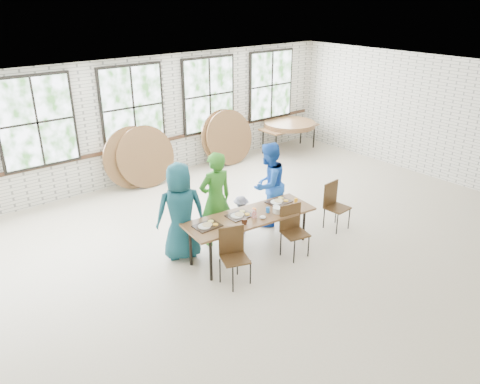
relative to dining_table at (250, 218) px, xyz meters
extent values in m
plane|color=beige|center=(0.07, -0.03, -0.69)|extent=(12.00, 12.00, 0.00)
plane|color=white|center=(0.07, -0.03, 2.31)|extent=(12.00, 12.00, 0.00)
plane|color=silver|center=(0.07, 4.47, 0.81)|extent=(12.00, 0.00, 12.00)
plane|color=silver|center=(6.07, -0.03, 0.81)|extent=(0.00, 9.00, 9.00)
cube|color=#422819|center=(0.07, 4.44, 0.21)|extent=(11.80, 0.05, 0.08)
cube|color=black|center=(-2.13, 4.41, 1.19)|extent=(1.62, 0.05, 1.97)
cube|color=white|center=(-2.13, 4.37, 1.19)|extent=(1.50, 0.01, 1.85)
cube|color=black|center=(0.07, 4.41, 1.19)|extent=(1.62, 0.05, 1.97)
cube|color=white|center=(0.07, 4.37, 1.19)|extent=(1.50, 0.01, 1.85)
cube|color=black|center=(2.27, 4.41, 1.19)|extent=(1.62, 0.05, 1.97)
cube|color=white|center=(2.27, 4.37, 1.19)|extent=(1.50, 0.01, 1.85)
cube|color=black|center=(4.47, 4.41, 1.19)|extent=(1.62, 0.05, 1.97)
cube|color=white|center=(4.47, 4.37, 1.19)|extent=(1.50, 0.01, 1.85)
cube|color=brown|center=(0.00, 0.00, 0.03)|extent=(2.47, 1.05, 0.04)
cylinder|color=black|center=(-1.08, -0.30, -0.34)|extent=(0.05, 0.05, 0.70)
cylinder|color=black|center=(-1.08, 0.30, -0.34)|extent=(0.05, 0.05, 0.70)
cylinder|color=black|center=(1.08, -0.30, -0.34)|extent=(0.05, 0.05, 0.70)
cylinder|color=black|center=(1.08, 0.30, -0.34)|extent=(0.05, 0.05, 0.70)
cube|color=#432C16|center=(-0.82, -0.61, -0.24)|extent=(0.53, 0.52, 0.03)
cube|color=#432C16|center=(-0.76, -0.43, 0.01)|extent=(0.41, 0.17, 0.50)
cylinder|color=black|center=(-1.00, -0.78, -0.47)|extent=(0.02, 0.02, 0.44)
cylinder|color=black|center=(-1.00, -0.44, -0.47)|extent=(0.02, 0.02, 0.44)
cylinder|color=black|center=(-0.64, -0.78, -0.47)|extent=(0.02, 0.02, 0.44)
cylinder|color=black|center=(-0.64, -0.44, -0.47)|extent=(0.02, 0.02, 0.44)
cube|color=#432C16|center=(0.53, -0.61, -0.24)|extent=(0.50, 0.48, 0.03)
cube|color=#432C16|center=(0.57, -0.42, 0.01)|extent=(0.42, 0.12, 0.50)
cylinder|color=black|center=(0.35, -0.78, -0.47)|extent=(0.02, 0.02, 0.44)
cylinder|color=black|center=(0.35, -0.44, -0.47)|extent=(0.02, 0.02, 0.44)
cylinder|color=black|center=(0.71, -0.78, -0.47)|extent=(0.02, 0.02, 0.44)
cylinder|color=black|center=(0.71, -0.44, -0.47)|extent=(0.02, 0.02, 0.44)
cube|color=#432C16|center=(1.94, -0.38, -0.24)|extent=(0.45, 0.43, 0.03)
cube|color=#432C16|center=(1.92, -0.19, 0.01)|extent=(0.42, 0.06, 0.50)
cylinder|color=black|center=(1.76, -0.55, -0.47)|extent=(0.02, 0.02, 0.44)
cylinder|color=black|center=(1.76, -0.21, -0.47)|extent=(0.02, 0.02, 0.44)
cylinder|color=black|center=(2.12, -0.55, -0.47)|extent=(0.02, 0.02, 0.44)
cylinder|color=black|center=(2.12, -0.21, -0.47)|extent=(0.02, 0.02, 0.44)
imported|color=navy|center=(-1.03, 0.65, 0.19)|extent=(1.01, 0.83, 1.76)
imported|color=#2C741F|center=(-0.28, 0.65, 0.21)|extent=(0.69, 0.49, 1.81)
imported|color=#121137|center=(0.32, 0.65, -0.29)|extent=(0.54, 0.34, 0.79)
imported|color=blue|center=(1.01, 0.65, 0.17)|extent=(0.97, 0.83, 1.72)
cube|color=brown|center=(4.68, 3.79, 0.03)|extent=(1.80, 0.76, 0.04)
cylinder|color=black|center=(3.90, 3.52, -0.34)|extent=(0.04, 0.04, 0.70)
cylinder|color=black|center=(3.90, 4.07, -0.34)|extent=(0.04, 0.04, 0.70)
cylinder|color=black|center=(5.46, 3.52, -0.34)|extent=(0.04, 0.04, 0.70)
cylinder|color=black|center=(5.46, 4.07, -0.34)|extent=(0.04, 0.04, 0.70)
cube|color=black|center=(-0.83, 0.13, 0.06)|extent=(0.44, 0.33, 0.02)
cube|color=black|center=(-0.16, 0.10, 0.06)|extent=(0.44, 0.33, 0.02)
cube|color=black|center=(0.78, 0.09, 0.06)|extent=(0.44, 0.33, 0.02)
cylinder|color=black|center=(-0.29, -0.19, 0.10)|extent=(0.09, 0.09, 0.09)
cube|color=red|center=(0.00, -0.11, 0.11)|extent=(0.07, 0.07, 0.11)
cylinder|color=blue|center=(0.33, -0.10, 0.10)|extent=(0.07, 0.07, 0.10)
cylinder|color=orange|center=(0.98, -0.15, 0.11)|extent=(0.07, 0.07, 0.11)
cylinder|color=white|center=(0.46, -0.22, 0.10)|extent=(0.17, 0.17, 0.10)
ellipsoid|color=white|center=(-0.51, -0.24, 0.08)|extent=(0.11, 0.11, 0.05)
ellipsoid|color=white|center=(0.10, -0.23, 0.08)|extent=(0.11, 0.11, 0.05)
ellipsoid|color=white|center=(0.59, -0.04, 0.08)|extent=(0.11, 0.11, 0.05)
cylinder|color=brown|center=(4.68, 3.79, 0.07)|extent=(1.50, 1.50, 0.04)
cylinder|color=brown|center=(4.68, 3.79, 0.12)|extent=(1.50, 1.50, 0.04)
cylinder|color=brown|center=(4.68, 3.79, 0.16)|extent=(1.50, 1.50, 0.04)
cylinder|color=brown|center=(-0.18, 4.13, 0.05)|extent=(1.50, 0.31, 1.48)
cylinder|color=brown|center=(0.11, 4.03, 0.05)|extent=(1.50, 0.45, 1.46)
cylinder|color=brown|center=(2.56, 4.13, 0.05)|extent=(1.50, 0.36, 1.48)
cylinder|color=brown|center=(2.65, 4.03, 0.05)|extent=(1.50, 0.43, 1.46)
camera|label=1|loc=(-4.79, -5.67, 3.72)|focal=35.00mm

